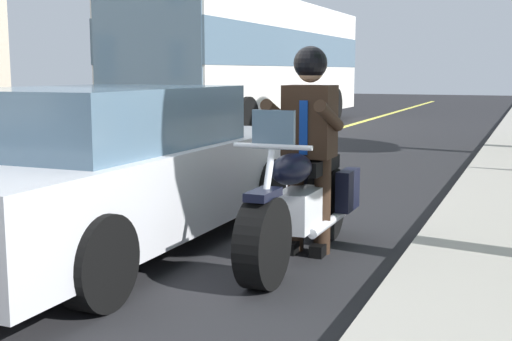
# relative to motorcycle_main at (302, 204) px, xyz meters

# --- Properties ---
(ground_plane) EXTENTS (80.00, 80.00, 0.00)m
(ground_plane) POSITION_rel_motorcycle_main_xyz_m (0.01, -1.14, -0.45)
(ground_plane) COLOR black
(lane_center_stripe) EXTENTS (60.00, 0.16, 0.01)m
(lane_center_stripe) POSITION_rel_motorcycle_main_xyz_m (0.01, -3.14, -0.45)
(lane_center_stripe) COLOR #E5DB4C
(lane_center_stripe) RESTS_ON ground_plane
(motorcycle_main) EXTENTS (2.21, 0.60, 1.26)m
(motorcycle_main) POSITION_rel_motorcycle_main_xyz_m (0.00, 0.00, 0.00)
(motorcycle_main) COLOR black
(motorcycle_main) RESTS_ON ground_plane
(rider_main) EXTENTS (0.62, 0.54, 1.74)m
(rider_main) POSITION_rel_motorcycle_main_xyz_m (-0.19, -0.00, 0.58)
(rider_main) COLOR black
(rider_main) RESTS_ON ground_plane
(bus_near) EXTENTS (11.05, 2.70, 3.30)m
(bus_near) POSITION_rel_motorcycle_main_xyz_m (-11.53, -5.19, 1.42)
(bus_near) COLOR white
(bus_near) RESTS_ON ground_plane
(car_silver) EXTENTS (4.60, 1.92, 1.40)m
(car_silver) POSITION_rel_motorcycle_main_xyz_m (0.28, -1.66, 0.24)
(car_silver) COLOR silver
(car_silver) RESTS_ON ground_plane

